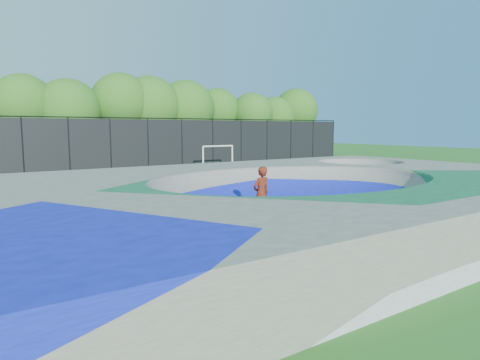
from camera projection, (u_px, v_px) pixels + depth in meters
name	position (u px, v px, depth m)	size (l,w,h in m)	color
ground	(296.00, 218.00, 15.37)	(120.00, 120.00, 0.00)	#215D19
skate_deck	(297.00, 197.00, 15.28)	(22.00, 14.00, 1.50)	gray
skater	(261.00, 194.00, 14.72)	(0.70, 0.46, 1.91)	#B32F0E
skateboard	(261.00, 220.00, 14.83)	(0.78, 0.22, 0.05)	black
soccer_goal	(218.00, 153.00, 33.80)	(2.83, 0.12, 1.86)	white
fence	(110.00, 143.00, 32.33)	(48.09, 0.09, 4.04)	black
treeline	(85.00, 107.00, 35.72)	(51.03, 6.64, 8.16)	#4D3226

